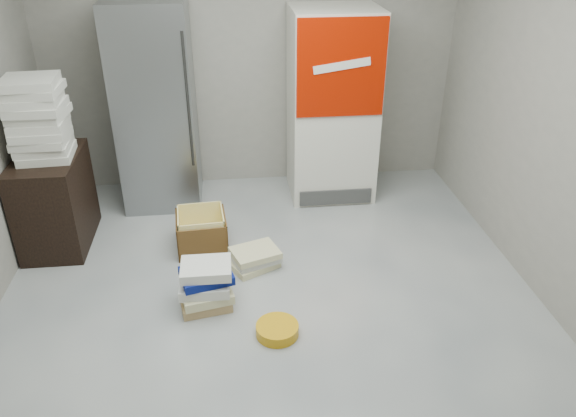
# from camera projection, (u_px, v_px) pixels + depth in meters

# --- Properties ---
(ground) EXTENTS (5.00, 5.00, 0.00)m
(ground) POSITION_uv_depth(u_px,v_px,m) (275.00, 334.00, 3.86)
(ground) COLOR #B0B1AC
(ground) RESTS_ON ground
(room_shell) EXTENTS (4.04, 5.04, 2.82)m
(room_shell) POSITION_uv_depth(u_px,v_px,m) (271.00, 75.00, 2.99)
(room_shell) COLOR gray
(room_shell) RESTS_ON ground
(steel_fridge) EXTENTS (0.70, 0.72, 1.90)m
(steel_fridge) POSITION_uv_depth(u_px,v_px,m) (156.00, 107.00, 5.17)
(steel_fridge) COLOR gray
(steel_fridge) RESTS_ON ground
(coke_cooler) EXTENTS (0.80, 0.73, 1.80)m
(coke_cooler) POSITION_uv_depth(u_px,v_px,m) (332.00, 105.00, 5.35)
(coke_cooler) COLOR silver
(coke_cooler) RESTS_ON ground
(wood_shelf) EXTENTS (0.50, 0.80, 0.80)m
(wood_shelf) POSITION_uv_depth(u_px,v_px,m) (55.00, 201.00, 4.72)
(wood_shelf) COLOR black
(wood_shelf) RESTS_ON ground
(supply_box_stack) EXTENTS (0.44, 0.45, 0.65)m
(supply_box_stack) POSITION_uv_depth(u_px,v_px,m) (38.00, 119.00, 4.37)
(supply_box_stack) COLOR silver
(supply_box_stack) RESTS_ON wood_shelf
(phonebook_stack_main) EXTENTS (0.43, 0.37, 0.36)m
(phonebook_stack_main) POSITION_uv_depth(u_px,v_px,m) (206.00, 285.00, 4.04)
(phonebook_stack_main) COLOR tan
(phonebook_stack_main) RESTS_ON ground
(phonebook_stack_side) EXTENTS (0.46, 0.42, 0.16)m
(phonebook_stack_side) POSITION_uv_depth(u_px,v_px,m) (255.00, 258.00, 4.53)
(phonebook_stack_side) COLOR beige
(phonebook_stack_side) RESTS_ON ground
(cardboard_box) EXTENTS (0.44, 0.44, 0.34)m
(cardboard_box) POSITION_uv_depth(u_px,v_px,m) (202.00, 233.00, 4.76)
(cardboard_box) COLOR yellow
(cardboard_box) RESTS_ON ground
(bucket_lid) EXTENTS (0.33, 0.33, 0.08)m
(bucket_lid) POSITION_uv_depth(u_px,v_px,m) (277.00, 330.00, 3.83)
(bucket_lid) COLOR orange
(bucket_lid) RESTS_ON ground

